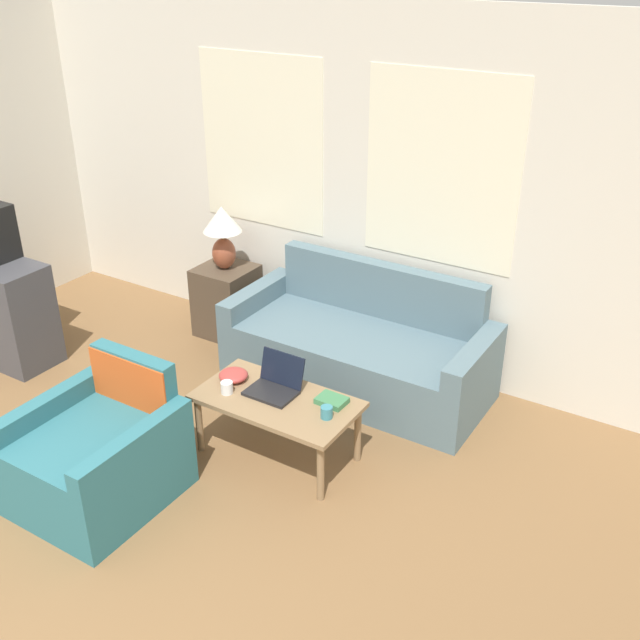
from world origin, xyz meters
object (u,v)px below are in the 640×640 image
at_px(couch, 361,350).
at_px(book_red, 332,401).
at_px(table_lamp, 223,230).
at_px(cup_navy, 227,388).
at_px(laptop, 275,384).
at_px(cup_yellow, 327,412).
at_px(snack_bowl, 233,375).
at_px(coffee_table, 277,405).
at_px(armchair, 101,455).

bearing_deg(couch, book_red, -71.94).
bearing_deg(table_lamp, cup_navy, -51.50).
bearing_deg(laptop, cup_yellow, -10.75).
height_order(laptop, snack_bowl, laptop).
relative_size(coffee_table, book_red, 5.53).
bearing_deg(laptop, coffee_table, -49.92).
bearing_deg(book_red, snack_bowl, -171.68).
xyz_separation_m(table_lamp, coffee_table, (1.30, -1.15, -0.53)).
relative_size(couch, cup_yellow, 25.47).
bearing_deg(book_red, cup_navy, -158.16).
distance_m(cup_yellow, snack_bowl, 0.73).
relative_size(couch, table_lamp, 3.69).
bearing_deg(cup_navy, cup_yellow, 8.27).
relative_size(table_lamp, coffee_table, 0.51).
bearing_deg(armchair, cup_yellow, 38.90).
bearing_deg(coffee_table, laptop, 130.08).
relative_size(laptop, cup_yellow, 4.10).
relative_size(laptop, snack_bowl, 1.64).
height_order(coffee_table, book_red, book_red).
distance_m(table_lamp, coffee_table, 1.82).
distance_m(table_lamp, cup_navy, 1.67).
bearing_deg(cup_navy, laptop, 36.27).
xyz_separation_m(coffee_table, cup_navy, (-0.30, -0.11, 0.09)).
relative_size(snack_bowl, book_red, 1.03).
bearing_deg(book_red, armchair, -134.87).
bearing_deg(book_red, couch, 108.06).
xyz_separation_m(cup_yellow, snack_bowl, (-0.73, 0.05, -0.00)).
bearing_deg(snack_bowl, cup_navy, -66.69).
distance_m(cup_yellow, book_red, 0.16).
bearing_deg(couch, coffee_table, -90.75).
distance_m(coffee_table, book_red, 0.35).
height_order(cup_navy, book_red, cup_navy).
relative_size(couch, armchair, 2.25).
relative_size(armchair, table_lamp, 1.64).
distance_m(armchair, table_lamp, 2.18).
distance_m(armchair, snack_bowl, 0.94).
height_order(laptop, cup_yellow, laptop).
height_order(armchair, cup_yellow, armchair).
height_order(cup_navy, snack_bowl, cup_navy).
distance_m(couch, laptop, 1.00).
relative_size(armchair, snack_bowl, 4.53).
bearing_deg(table_lamp, snack_bowl, -49.86).
bearing_deg(couch, cup_navy, -105.16).
xyz_separation_m(cup_navy, cup_yellow, (0.66, 0.10, -0.00)).
xyz_separation_m(laptop, snack_bowl, (-0.30, -0.03, -0.02)).
bearing_deg(snack_bowl, coffee_table, -6.11).
height_order(armchair, snack_bowl, armchair).
height_order(coffee_table, cup_yellow, cup_yellow).
bearing_deg(book_red, cup_yellow, -70.09).
distance_m(table_lamp, laptop, 1.70).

